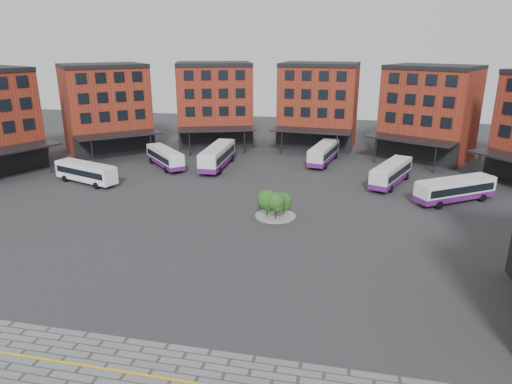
% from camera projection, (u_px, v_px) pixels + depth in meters
% --- Properties ---
extents(ground, '(160.00, 160.00, 0.00)m').
position_uv_depth(ground, '(228.00, 265.00, 38.61)').
color(ground, '#28282B').
rests_on(ground, ground).
extents(yellow_line, '(26.00, 0.15, 0.02)m').
position_uv_depth(yellow_line, '(195.00, 383.00, 25.21)').
color(yellow_line, gold).
rests_on(yellow_line, paving_zone).
extents(main_building, '(94.14, 42.48, 14.60)m').
position_uv_depth(main_building, '(262.00, 113.00, 72.81)').
color(main_building, maroon).
rests_on(main_building, ground).
extents(tree_island, '(4.40, 4.40, 3.15)m').
position_uv_depth(tree_island, '(274.00, 203.00, 48.40)').
color(tree_island, gray).
rests_on(tree_island, ground).
extents(bus_a, '(9.89, 5.27, 2.74)m').
position_uv_depth(bus_a, '(86.00, 171.00, 60.46)').
color(bus_a, white).
rests_on(bus_a, ground).
extents(bus_b, '(8.53, 8.79, 2.80)m').
position_uv_depth(bus_b, '(165.00, 157.00, 68.38)').
color(bus_b, white).
rests_on(bus_b, ground).
extents(bus_c, '(3.15, 11.67, 3.27)m').
position_uv_depth(bus_c, '(218.00, 156.00, 68.03)').
color(bus_c, white).
rests_on(bus_c, ground).
extents(bus_d, '(4.29, 10.91, 3.00)m').
position_uv_depth(bus_d, '(324.00, 153.00, 70.60)').
color(bus_d, silver).
rests_on(bus_d, ground).
extents(bus_e, '(6.05, 10.54, 2.93)m').
position_uv_depth(bus_e, '(391.00, 173.00, 59.90)').
color(bus_e, silver).
rests_on(bus_e, ground).
extents(bus_f, '(9.84, 7.79, 2.90)m').
position_uv_depth(bus_f, '(455.00, 189.00, 53.24)').
color(bus_f, white).
rests_on(bus_f, ground).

